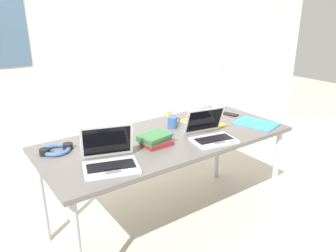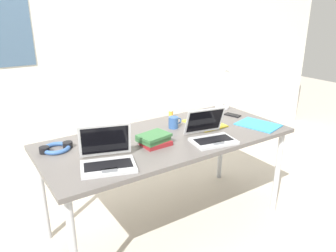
% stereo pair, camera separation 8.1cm
% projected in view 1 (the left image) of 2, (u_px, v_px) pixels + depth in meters
% --- Properties ---
extents(ground_plane, '(12.00, 12.00, 0.00)m').
position_uv_depth(ground_plane, '(168.00, 223.00, 2.61)').
color(ground_plane, '#B7AD9E').
extents(wall_back, '(6.00, 0.13, 2.60)m').
position_uv_depth(wall_back, '(98.00, 44.00, 3.01)').
color(wall_back, silver).
rests_on(wall_back, ground_plane).
extents(desk, '(1.80, 0.80, 0.74)m').
position_uv_depth(desk, '(168.00, 144.00, 2.38)').
color(desk, '#595451').
rests_on(desk, ground_plane).
extents(desk_lamp, '(0.12, 0.18, 0.40)m').
position_uv_depth(desk_lamp, '(223.00, 87.00, 2.94)').
color(desk_lamp, silver).
rests_on(desk_lamp, desk).
extents(laptop_near_mouse, '(0.34, 0.32, 0.21)m').
position_uv_depth(laptop_near_mouse, '(211.00, 134.00, 2.29)').
color(laptop_near_mouse, '#B7BABC').
rests_on(laptop_near_mouse, desk).
extents(laptop_by_keyboard, '(0.38, 0.35, 0.23)m').
position_uv_depth(laptop_by_keyboard, '(110.00, 159.00, 1.90)').
color(laptop_by_keyboard, '#B7BABC').
rests_on(laptop_by_keyboard, desk).
extents(computer_mouse, '(0.09, 0.11, 0.03)m').
position_uv_depth(computer_mouse, '(105.00, 138.00, 2.29)').
color(computer_mouse, black).
rests_on(computer_mouse, desk).
extents(cell_phone, '(0.10, 0.15, 0.01)m').
position_uv_depth(cell_phone, '(230.00, 114.00, 2.83)').
color(cell_phone, black).
rests_on(cell_phone, desk).
extents(headphones, '(0.21, 0.18, 0.04)m').
position_uv_depth(headphones, '(56.00, 150.00, 2.10)').
color(headphones, '#335999').
rests_on(headphones, desk).
extents(pill_bottle, '(0.04, 0.04, 0.08)m').
position_uv_depth(pill_bottle, '(169.00, 114.00, 2.73)').
color(pill_bottle, gold).
rests_on(pill_bottle, desk).
extents(book_stack, '(0.23, 0.20, 0.08)m').
position_uv_depth(book_stack, '(155.00, 140.00, 2.20)').
color(book_stack, maroon).
rests_on(book_stack, desk).
extents(paper_folder_mid_desk, '(0.23, 0.31, 0.01)m').
position_uv_depth(paper_folder_mid_desk, '(203.00, 123.00, 2.62)').
color(paper_folder_mid_desk, gold).
rests_on(paper_folder_mid_desk, desk).
extents(paper_folder_far_corner, '(0.30, 0.36, 0.01)m').
position_uv_depth(paper_folder_far_corner, '(256.00, 124.00, 2.61)').
color(paper_folder_far_corner, '#338CC6').
rests_on(paper_folder_far_corner, desk).
extents(coffee_mug, '(0.11, 0.08, 0.09)m').
position_uv_depth(coffee_mug, '(173.00, 122.00, 2.52)').
color(coffee_mug, '#2D518C').
rests_on(coffee_mug, desk).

